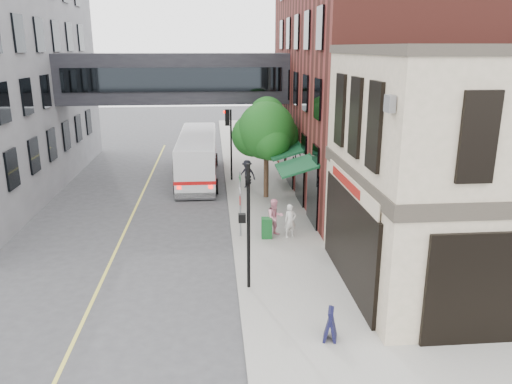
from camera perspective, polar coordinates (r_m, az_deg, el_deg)
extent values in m
plane|color=#38383A|center=(16.40, -1.74, -14.46)|extent=(120.00, 120.00, 0.00)
cube|color=gray|center=(29.41, 0.56, -0.14)|extent=(4.00, 60.00, 0.15)
cube|color=tan|center=(19.29, 25.53, 1.77)|extent=(10.00, 8.00, 8.15)
cube|color=#38332B|center=(19.27, 25.55, 1.98)|extent=(10.12, 8.12, 0.50)
cube|color=#38332B|center=(18.81, 27.13, 14.32)|extent=(10.12, 8.12, 0.30)
cube|color=black|center=(17.97, 10.52, -5.31)|extent=(0.14, 6.40, 3.40)
cube|color=black|center=(17.96, 10.40, -5.32)|extent=(0.04, 5.90, 3.00)
cube|color=maroon|center=(17.90, 10.16, 1.19)|extent=(0.03, 3.60, 0.32)
cube|color=#5A231C|center=(31.03, 15.68, 13.14)|extent=(12.00, 18.00, 14.00)
cube|color=#0C381F|center=(28.61, 2.90, 5.41)|extent=(1.80, 13.00, 0.40)
cube|color=black|center=(32.21, -9.24, 12.72)|extent=(14.00, 3.00, 3.00)
cube|color=black|center=(30.67, -9.44, 12.54)|extent=(13.00, 0.08, 1.40)
cube|color=black|center=(33.75, -9.06, 12.88)|extent=(13.00, 0.08, 1.40)
cylinder|color=black|center=(17.19, -0.86, -4.08)|extent=(0.12, 0.12, 4.50)
cube|color=black|center=(17.06, -1.60, -3.00)|extent=(0.25, 0.22, 0.30)
imported|color=black|center=(16.64, -0.89, 1.90)|extent=(0.20, 0.16, 1.00)
cylinder|color=black|center=(31.67, -2.86, 5.36)|extent=(0.12, 0.12, 4.50)
cube|color=black|center=(31.60, -3.27, 5.98)|extent=(0.25, 0.22, 0.30)
cube|color=black|center=(31.38, -3.31, 8.49)|extent=(0.28, 0.28, 1.00)
sphere|color=#FF0C05|center=(31.33, -3.61, 9.12)|extent=(0.18, 0.18, 0.18)
cylinder|color=gray|center=(22.15, -1.80, -1.42)|extent=(0.08, 0.08, 3.00)
cube|color=white|center=(21.95, -1.87, 0.32)|extent=(0.03, 0.75, 0.22)
cube|color=#0C591E|center=(21.81, -1.88, 1.71)|extent=(0.03, 0.70, 0.18)
cube|color=#B20C0C|center=(22.09, -1.86, -0.93)|extent=(0.03, 0.30, 0.40)
cylinder|color=#382619|center=(28.08, 1.17, 2.19)|extent=(0.28, 0.28, 2.80)
sphere|color=#155017|center=(27.60, 1.20, 7.03)|extent=(3.20, 3.20, 3.20)
sphere|color=#155017|center=(28.25, 2.71, 6.41)|extent=(2.20, 2.20, 2.20)
sphere|color=#155017|center=(27.87, -0.31, 6.50)|extent=(2.40, 2.40, 2.40)
sphere|color=#155017|center=(28.08, 1.28, 8.84)|extent=(2.00, 2.00, 2.00)
cube|color=#D8CC4C|center=(25.84, -14.22, -3.16)|extent=(0.12, 40.00, 0.01)
cube|color=silver|center=(33.04, -6.67, 4.18)|extent=(2.42, 10.63, 2.68)
cube|color=black|center=(32.95, -6.70, 4.96)|extent=(2.47, 10.45, 0.97)
cube|color=#B20C0C|center=(33.14, -6.65, 3.40)|extent=(2.47, 10.65, 0.20)
cylinder|color=black|center=(29.61, -9.10, 0.55)|extent=(0.29, 0.93, 0.92)
cylinder|color=black|center=(29.50, -4.63, 0.64)|extent=(0.29, 0.93, 0.92)
cylinder|color=black|center=(36.75, -8.23, 3.65)|extent=(0.29, 0.93, 0.92)
cylinder|color=black|center=(36.67, -4.63, 3.74)|extent=(0.29, 0.93, 0.92)
imported|color=silver|center=(22.33, 3.94, -3.32)|extent=(0.62, 0.49, 1.52)
imported|color=pink|center=(22.46, 2.17, -2.91)|extent=(1.01, 0.90, 1.71)
imported|color=black|center=(30.10, -1.03, 2.08)|extent=(1.27, 1.10, 1.70)
cube|color=#125120|center=(22.28, 1.23, -4.13)|extent=(0.48, 0.43, 0.93)
cube|color=black|center=(15.13, 8.50, -14.74)|extent=(0.48, 0.61, 0.95)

